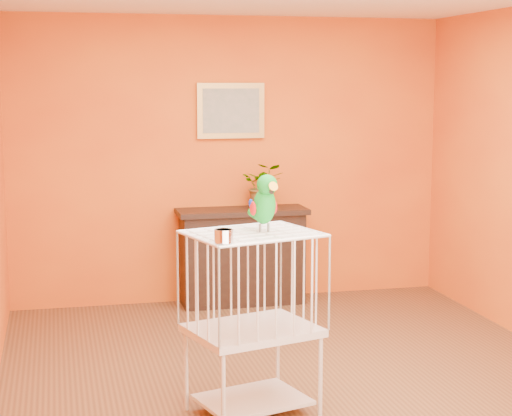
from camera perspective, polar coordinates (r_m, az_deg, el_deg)
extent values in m
plane|color=brown|center=(5.98, 2.75, -11.25)|extent=(4.50, 4.50, 0.00)
plane|color=orange|center=(7.85, -1.72, 3.22)|extent=(4.00, 0.00, 4.00)
plane|color=orange|center=(3.60, 12.86, -3.22)|extent=(4.00, 0.00, 4.00)
cube|color=black|center=(7.80, -0.93, -3.40)|extent=(1.10, 0.37, 0.83)
cube|color=black|center=(7.72, -0.94, -0.23)|extent=(1.18, 0.42, 0.05)
cube|color=black|center=(7.64, -0.67, -3.65)|extent=(0.77, 0.02, 0.41)
cube|color=maroon|center=(7.73, -2.52, -4.21)|extent=(0.05, 0.17, 0.26)
cube|color=#36542A|center=(7.74, -1.99, -4.19)|extent=(0.05, 0.17, 0.26)
cube|color=maroon|center=(7.76, -1.39, -4.16)|extent=(0.05, 0.17, 0.26)
cube|color=#36542A|center=(7.78, -0.72, -4.13)|extent=(0.05, 0.17, 0.26)
cube|color=maroon|center=(7.80, -0.06, -4.09)|extent=(0.05, 0.17, 0.26)
imported|color=#26722D|center=(7.69, 0.64, 1.13)|extent=(0.49, 0.52, 0.32)
cube|color=#B98E42|center=(7.79, -1.69, 6.50)|extent=(0.62, 0.03, 0.50)
cube|color=gray|center=(7.78, -1.67, 6.50)|extent=(0.52, 0.01, 0.40)
cube|color=silver|center=(5.35, -0.23, -12.65)|extent=(0.72, 0.63, 0.02)
cube|color=silver|center=(5.21, -0.23, -8.16)|extent=(0.85, 0.74, 0.04)
cube|color=silver|center=(5.07, -0.24, -1.72)|extent=(0.85, 0.74, 0.01)
cylinder|color=silver|center=(4.94, -2.19, -12.46)|extent=(0.03, 0.03, 0.50)
cylinder|color=silver|center=(5.25, 4.32, -11.20)|extent=(0.03, 0.03, 0.50)
cylinder|color=silver|center=(5.37, -4.68, -10.75)|extent=(0.03, 0.03, 0.50)
cylinder|color=silver|center=(5.65, 1.47, -9.72)|extent=(0.03, 0.03, 0.50)
cylinder|color=silver|center=(4.73, -2.16, -1.88)|extent=(0.11, 0.11, 0.07)
cylinder|color=#59544C|center=(5.11, 0.27, -1.34)|extent=(0.02, 0.02, 0.05)
cylinder|color=#59544C|center=(5.13, 0.83, -1.29)|extent=(0.02, 0.02, 0.05)
ellipsoid|color=#0F891F|center=(5.10, 0.55, 0.13)|extent=(0.17, 0.22, 0.25)
ellipsoid|color=#0F891F|center=(5.04, 0.74, 1.56)|extent=(0.15, 0.15, 0.12)
cone|color=orange|center=(4.99, 1.04, 1.34)|extent=(0.07, 0.09, 0.08)
cone|color=black|center=(5.01, 0.96, 1.11)|extent=(0.04, 0.04, 0.03)
sphere|color=black|center=(5.01, 0.42, 1.66)|extent=(0.02, 0.02, 0.02)
sphere|color=black|center=(5.04, 1.29, 1.71)|extent=(0.02, 0.02, 0.02)
ellipsoid|color=#A50C0C|center=(5.08, -0.20, -0.03)|extent=(0.04, 0.08, 0.09)
ellipsoid|color=navy|center=(5.14, 1.19, 0.07)|extent=(0.04, 0.08, 0.09)
cone|color=#0F891F|center=(5.18, 0.16, -0.66)|extent=(0.11, 0.19, 0.14)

